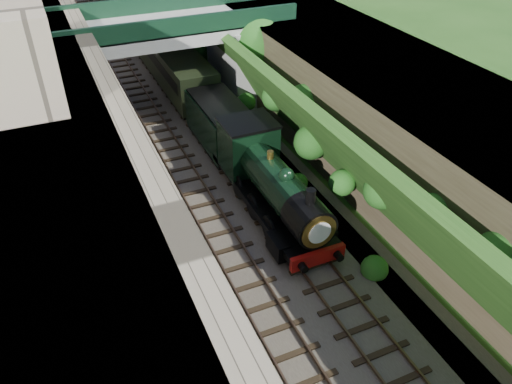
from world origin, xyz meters
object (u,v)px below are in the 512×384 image
object	(u,v)px
tree	(258,45)
locomotive	(271,183)
road_bridge	(180,51)
tender	(221,126)

from	to	relation	value
tree	locomotive	bearing A→B (deg)	-111.06
road_bridge	tree	xyz separation A→B (m)	(4.97, -2.45, 0.57)
road_bridge	tender	world-z (taller)	road_bridge
road_bridge	locomotive	distance (m)	14.86
tree	locomotive	size ratio (longest dim) A/B	0.65
road_bridge	tender	size ratio (longest dim) A/B	2.67
road_bridge	tree	size ratio (longest dim) A/B	2.42
locomotive	road_bridge	bearing A→B (deg)	91.00
locomotive	tender	distance (m)	7.37
tender	road_bridge	bearing A→B (deg)	92.00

